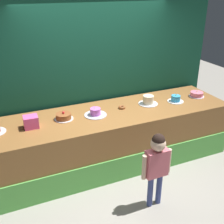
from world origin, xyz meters
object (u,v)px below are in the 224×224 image
Objects in this scene: donut at (122,107)px; cake_center_right at (148,100)px; cake_center_left at (95,113)px; cake_far_right at (197,94)px; pink_box at (31,122)px; cake_left at (64,117)px; cake_right at (176,99)px; child_figure at (157,161)px.

donut is 0.35× the size of cake_center_right.
cake_far_right is at bearing 0.16° from cake_center_left.
cake_center_left is at bearing -176.55° from cake_center_right.
pink_box is 0.70× the size of cake_left.
cake_far_right is at bearing -2.52° from donut.
cake_far_right is at bearing 5.45° from cake_right.
cake_center_left is (-0.39, 1.17, 0.25)m from child_figure.
cake_far_right is (2.41, -0.05, -0.00)m from cake_left.
pink_box is at bearing -179.17° from cake_center_left.
donut is 0.42× the size of cake_far_right.
donut is at bearing 178.72° from cake_center_right.
donut is 0.33× the size of cake_center_left.
cake_center_right reaches higher than cake_far_right.
cake_center_right is 0.97m from cake_far_right.
cake_left is at bearing 8.49° from pink_box.
donut is at bearing 0.65° from cake_left.
cake_left is 1.93m from cake_right.
cake_left is 1.04× the size of cake_right.
cake_right is (2.41, -0.03, -0.04)m from pink_box.
child_figure is 1.26m from cake_center_left.
cake_far_right is at bearing -1.25° from cake_left.
donut is 0.40× the size of cake_left.
child_figure is 1.56m from cake_right.
cake_center_left and cake_center_right have the same top height.
cake_far_right reaches higher than donut.
cake_right is 1.01× the size of cake_far_right.
cake_center_left is at bearing -171.87° from donut.
donut is 1.45m from cake_far_right.
child_figure reaches higher than cake_right.
cake_center_left is (0.96, 0.01, -0.04)m from pink_box.
pink_box is 0.73× the size of cake_right.
cake_left is 0.87× the size of cake_center_right.
child_figure is 1.26m from donut.
cake_right is at bearing -174.55° from cake_far_right.
cake_center_left is 1.93m from cake_far_right.
child_figure is 1.38m from cake_center_right.
cake_center_left is 1.07× the size of cake_center_right.
cake_center_left is at bearing 0.83° from pink_box.
donut is at bearing 3.28° from pink_box.
cake_center_right is (0.96, 0.06, 0.02)m from cake_center_left.
cake_left is 2.41m from cake_far_right.
child_figure is 3.87× the size of cake_left.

